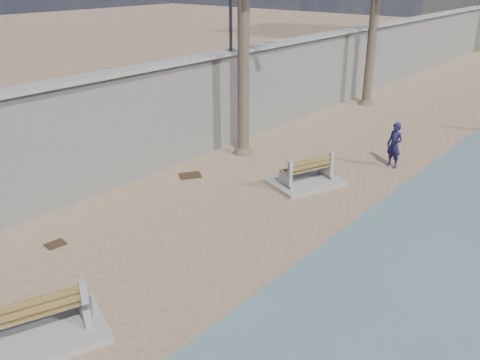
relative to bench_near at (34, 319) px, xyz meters
The scene contains 7 objects.
seawall 19.89m from the bench_near, 104.24° to the left, with size 0.45×70.00×3.50m, color gray.
wall_cap 20.09m from the bench_near, 104.24° to the left, with size 0.80×70.00×0.12m, color gray.
bench_near is the anchor object (origin of this frame).
bench_far 9.53m from the bench_near, 90.82° to the left, with size 2.19×2.60×0.93m.
person_a 12.89m from the bench_near, 84.02° to the left, with size 0.67×0.45×1.84m, color #161438.
debris_c 8.43m from the bench_near, 114.89° to the left, with size 0.73×0.58×0.03m, color #382616.
debris_d 3.64m from the bench_near, 143.22° to the left, with size 0.48×0.38×0.03m, color #382616.
Camera 1 is at (7.58, -2.72, 6.50)m, focal length 38.00 mm.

